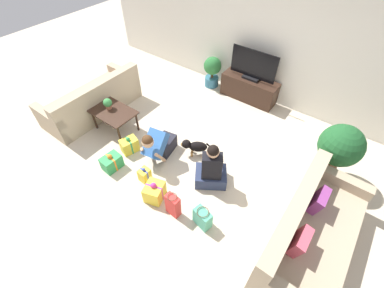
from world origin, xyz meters
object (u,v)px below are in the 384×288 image
(person_kneeling, at_px, (158,144))
(gift_box_b, at_px, (112,162))
(sofa_right, at_px, (310,233))
(coffee_table, at_px, (114,114))
(gift_box_c, at_px, (155,192))
(gift_bag_b, at_px, (173,205))
(potted_plant_back_left, at_px, (212,70))
(dog, at_px, (195,146))
(tv, at_px, (253,67))
(sofa_left, at_px, (93,101))
(person_sitting, at_px, (211,170))
(gift_box_a, at_px, (145,175))
(gift_box_d, at_px, (129,145))
(tabletop_plant, at_px, (108,103))
(potted_plant_corner_right, at_px, (340,147))
(tv_console, at_px, (249,89))

(person_kneeling, height_order, gift_box_b, person_kneeling)
(sofa_right, relative_size, person_kneeling, 2.58)
(sofa_right, xyz_separation_m, person_kneeling, (-2.73, -0.02, 0.06))
(coffee_table, relative_size, gift_box_c, 2.24)
(sofa_right, xyz_separation_m, gift_bag_b, (-1.79, -0.76, -0.07))
(potted_plant_back_left, bearing_deg, coffee_table, -104.84)
(dog, xyz_separation_m, gift_box_b, (-1.00, -1.13, -0.09))
(person_kneeling, xyz_separation_m, gift_bag_b, (0.94, -0.73, -0.13))
(tv, height_order, gift_box_c, tv)
(sofa_left, relative_size, coffee_table, 2.44)
(person_sitting, xyz_separation_m, gift_box_a, (-0.93, -0.63, -0.21))
(tv, bearing_deg, gift_box_c, -88.48)
(gift_box_b, bearing_deg, sofa_right, 12.36)
(gift_box_d, xyz_separation_m, gift_bag_b, (1.50, -0.52, 0.08))
(sofa_right, xyz_separation_m, tv, (-2.30, 2.60, 0.54))
(person_kneeling, height_order, tabletop_plant, person_kneeling)
(person_kneeling, bearing_deg, gift_box_a, -86.07)
(gift_box_a, bearing_deg, potted_plant_corner_right, 38.53)
(potted_plant_back_left, height_order, tabletop_plant, potted_plant_back_left)
(sofa_left, xyz_separation_m, tabletop_plant, (0.69, -0.09, 0.30))
(person_sitting, bearing_deg, sofa_right, 144.17)
(tv, relative_size, gift_box_c, 2.73)
(potted_plant_corner_right, xyz_separation_m, person_sitting, (-1.52, -1.33, -0.38))
(sofa_left, distance_m, person_sitting, 3.12)
(tv, xyz_separation_m, dog, (0.05, -2.18, -0.60))
(gift_box_b, bearing_deg, coffee_table, 133.48)
(gift_box_d, xyz_separation_m, tabletop_plant, (-0.79, 0.29, 0.45))
(tv_console, relative_size, dog, 2.53)
(dog, height_order, gift_box_a, dog)
(potted_plant_corner_right, xyz_separation_m, gift_box_b, (-3.11, -2.11, -0.58))
(coffee_table, distance_m, gift_box_a, 1.51)
(tv, distance_m, gift_box_b, 3.51)
(gift_box_d, relative_size, tabletop_plant, 1.62)
(person_kneeling, xyz_separation_m, tabletop_plant, (-1.36, 0.08, 0.24))
(tv, relative_size, potted_plant_back_left, 1.40)
(person_sitting, height_order, gift_box_a, person_sitting)
(gift_box_a, height_order, gift_box_d, gift_box_d)
(gift_box_b, relative_size, gift_box_d, 0.98)
(person_kneeling, bearing_deg, potted_plant_corner_right, 18.57)
(gift_box_c, bearing_deg, coffee_table, 156.62)
(sofa_left, distance_m, tv, 3.53)
(potted_plant_corner_right, bearing_deg, coffee_table, -160.32)
(sofa_right, bearing_deg, coffee_table, 89.51)
(tv_console, relative_size, tabletop_plant, 5.74)
(sofa_left, relative_size, tabletop_plant, 9.40)
(sofa_right, xyz_separation_m, tabletop_plant, (-4.09, 0.05, 0.30))
(dog, relative_size, tabletop_plant, 2.26)
(sofa_right, distance_m, tv, 3.51)
(person_sitting, bearing_deg, gift_bag_b, 47.53)
(sofa_right, relative_size, coffee_table, 2.44)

